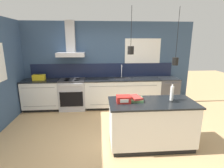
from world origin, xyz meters
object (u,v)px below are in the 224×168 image
(dishwasher, at_px, (167,92))
(yellow_toolbox, at_px, (39,77))
(bottle_on_island, at_px, (172,93))
(oven_range, at_px, (73,94))
(red_supply_box, at_px, (124,99))
(book_stack, at_px, (136,99))

(dishwasher, relative_size, yellow_toolbox, 2.68)
(bottle_on_island, bearing_deg, dishwasher, 70.15)
(yellow_toolbox, bearing_deg, oven_range, -0.26)
(bottle_on_island, bearing_deg, red_supply_box, -176.84)
(dishwasher, height_order, book_stack, book_stack)
(oven_range, distance_m, bottle_on_island, 3.05)
(oven_range, relative_size, yellow_toolbox, 2.68)
(bottle_on_island, bearing_deg, yellow_toolbox, 147.37)
(book_stack, relative_size, red_supply_box, 1.30)
(dishwasher, relative_size, bottle_on_island, 2.66)
(oven_range, bearing_deg, yellow_toolbox, 179.74)
(oven_range, bearing_deg, red_supply_box, -58.77)
(yellow_toolbox, bearing_deg, book_stack, -38.82)
(yellow_toolbox, bearing_deg, red_supply_box, -43.21)
(dishwasher, distance_m, red_supply_box, 2.72)
(red_supply_box, distance_m, yellow_toolbox, 3.03)
(dishwasher, bearing_deg, oven_range, -179.92)
(bottle_on_island, relative_size, red_supply_box, 1.32)
(dishwasher, relative_size, book_stack, 2.71)
(red_supply_box, bearing_deg, oven_range, 121.23)
(red_supply_box, relative_size, yellow_toolbox, 0.76)
(dishwasher, bearing_deg, red_supply_box, -129.01)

